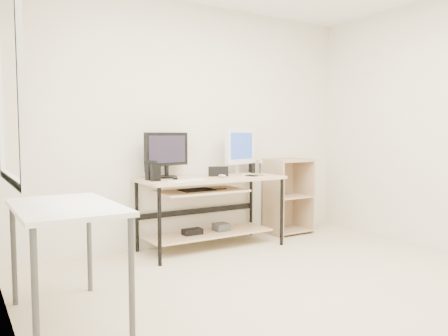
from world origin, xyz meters
The scene contains 16 objects.
room centered at (-0.14, 0.04, 1.32)m, with size 4.01×4.01×2.62m.
desk centered at (-0.03, 1.66, 0.54)m, with size 1.50×0.65×0.75m.
side_table centered at (-1.68, 0.60, 0.67)m, with size 0.60×1.00×0.75m.
shelf_unit centered at (1.15, 1.82, 0.45)m, with size 0.50×0.40×0.90m.
black_monitor centered at (-0.42, 1.83, 1.02)m, with size 0.51×0.21×0.46m.
white_imac centered at (0.47, 1.82, 1.05)m, with size 0.48×0.20×0.52m.
keyboard centered at (-0.39, 1.44, 0.76)m, with size 0.38×0.11×0.01m, color white.
mouse centered at (0.08, 1.58, 0.77)m, with size 0.06×0.10×0.03m, color #B1B1B6.
center_speaker centered at (0.12, 1.72, 0.80)m, with size 0.21×0.09×0.10m, color black.
speaker_left centered at (-0.64, 1.72, 0.85)m, with size 0.10×0.10×0.19m.
speaker_right centered at (0.69, 1.86, 0.81)m, with size 0.09×0.09×0.11m, color black.
audio_controller centered at (-0.65, 1.59, 0.84)m, with size 0.09×0.05×0.17m, color black.
volume_puck centered at (-0.42, 1.64, 0.76)m, with size 0.05×0.05×0.02m, color black.
smartphone centered at (0.42, 1.53, 0.75)m, with size 0.07×0.12×0.01m, color black.
coaster centered at (0.54, 1.55, 0.75)m, with size 0.10×0.10×0.01m, color #936342.
drinking_glass centered at (0.54, 1.55, 0.84)m, with size 0.08×0.08×0.16m, color white.
Camera 1 is at (-2.27, -2.24, 1.19)m, focal length 35.00 mm.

